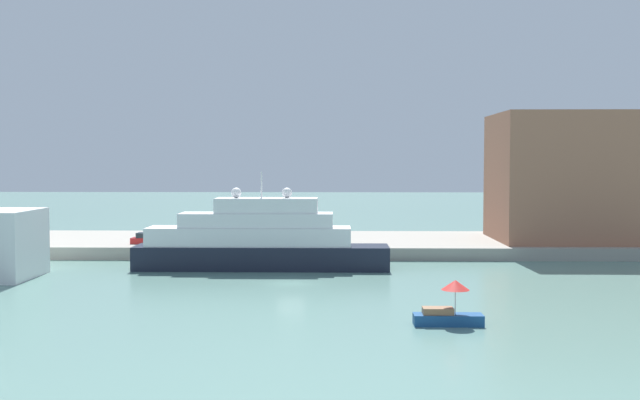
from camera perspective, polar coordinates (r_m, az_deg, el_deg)
ground at (r=69.47m, az=-2.23°, el=-6.38°), size 400.00×400.00×0.00m
quay_dock at (r=95.44m, az=-1.28°, el=-3.37°), size 110.00×20.69×1.44m
large_yacht at (r=78.64m, az=-4.73°, el=-3.12°), size 26.44×4.61×10.16m
small_motorboat at (r=52.90m, az=9.76°, el=-8.14°), size 4.76×1.94×3.13m
work_barge at (r=84.01m, az=-11.77°, el=-4.54°), size 5.39×1.66×0.77m
harbor_building at (r=98.00m, az=18.33°, el=1.67°), size 17.93×15.05×15.71m
parked_car at (r=91.86m, az=-12.81°, el=-2.89°), size 4.36×1.84×1.31m
person_figure at (r=91.74m, az=-8.95°, el=-2.69°), size 0.36×0.36×1.80m
mooring_bollard at (r=86.13m, az=-2.55°, el=-3.37°), size 0.50×0.50×0.65m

